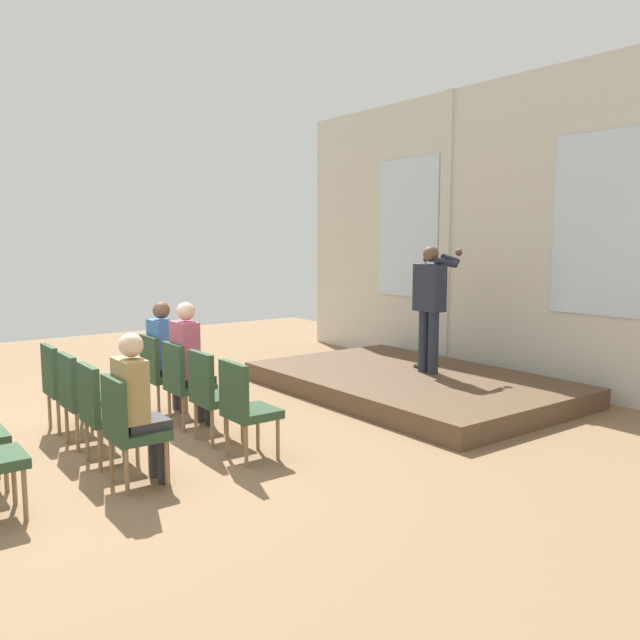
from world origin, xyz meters
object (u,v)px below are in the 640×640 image
(chair_r0_c3, at_px, (245,404))
(chair_r1_c0, at_px, (61,382))
(audience_r0_c0, at_px, (165,352))
(chair_r1_c1, at_px, (80,394))
(chair_r1_c3, at_px, (128,424))
(mic_stand, at_px, (424,344))
(chair_r0_c1, at_px, (183,379))
(chair_r1_c2, at_px, (102,408))
(chair_r0_c2, at_px, (211,391))
(speaker, at_px, (430,299))
(audience_r1_c3, at_px, (137,401))
(audience_r0_c1, at_px, (189,358))
(chair_r0_c0, at_px, (159,370))

(chair_r0_c3, xyz_separation_m, chair_r1_c0, (-1.99, -1.10, 0.00))
(audience_r0_c0, xyz_separation_m, chair_r0_c3, (1.99, -0.08, -0.20))
(chair_r1_c1, height_order, chair_r1_c3, same)
(chair_r0_c3, bearing_deg, mic_stand, 108.75)
(chair_r0_c1, xyz_separation_m, chair_r1_c3, (1.32, -1.10, 0.00))
(chair_r0_c3, distance_m, chair_r1_c2, 1.28)
(mic_stand, bearing_deg, chair_r1_c1, -91.23)
(chair_r0_c2, bearing_deg, speaker, 94.54)
(mic_stand, bearing_deg, audience_r1_c3, -75.18)
(chair_r1_c3, bearing_deg, audience_r0_c1, 138.29)
(speaker, height_order, chair_r1_c3, speaker)
(audience_r0_c1, distance_m, chair_r1_c1, 1.20)
(chair_r1_c1, xyz_separation_m, chair_r1_c2, (0.66, 0.00, 0.00))
(chair_r0_c1, distance_m, chair_r1_c3, 1.72)
(audience_r0_c0, distance_m, chair_r1_c3, 2.32)
(chair_r0_c1, bearing_deg, chair_r0_c3, 0.00)
(audience_r0_c0, xyz_separation_m, chair_r1_c1, (0.66, -1.18, -0.20))
(speaker, distance_m, chair_r1_c0, 4.68)
(audience_r1_c3, bearing_deg, mic_stand, 104.82)
(mic_stand, bearing_deg, speaker, -34.40)
(audience_r1_c3, bearing_deg, chair_r0_c2, 123.02)
(mic_stand, height_order, chair_r0_c0, mic_stand)
(chair_r0_c0, bearing_deg, chair_r1_c2, -39.76)
(chair_r1_c0, bearing_deg, chair_r1_c3, 0.00)
(audience_r0_c1, xyz_separation_m, chair_r1_c2, (0.66, -1.18, -0.23))
(chair_r0_c0, distance_m, audience_r0_c0, 0.22)
(audience_r0_c0, distance_m, chair_r1_c2, 1.79)
(speaker, distance_m, chair_r1_c1, 4.58)
(chair_r0_c2, relative_size, chair_r1_c3, 1.00)
(chair_r0_c1, distance_m, audience_r0_c1, 0.24)
(audience_r0_c1, bearing_deg, chair_r1_c0, -119.30)
(audience_r1_c3, bearing_deg, chair_r0_c3, 90.00)
(speaker, bearing_deg, audience_r0_c0, -107.60)
(chair_r1_c2, bearing_deg, chair_r1_c1, 180.00)
(speaker, xyz_separation_m, chair_r0_c1, (-0.39, -3.40, -0.71))
(chair_r0_c1, xyz_separation_m, chair_r0_c3, (1.32, 0.00, 0.00))
(chair_r1_c3, bearing_deg, chair_r0_c0, 150.99)
(chair_r1_c0, xyz_separation_m, chair_r1_c1, (0.66, 0.00, 0.00))
(chair_r1_c2, bearing_deg, audience_r0_c0, 138.24)
(mic_stand, xyz_separation_m, chair_r1_c0, (-0.76, -4.70, -0.06))
(chair_r0_c1, xyz_separation_m, chair_r1_c0, (-0.66, -1.10, 0.00))
(audience_r0_c0, bearing_deg, audience_r1_c3, -28.97)
(speaker, height_order, mic_stand, speaker)
(audience_r0_c0, distance_m, chair_r0_c2, 1.34)
(chair_r1_c0, height_order, chair_r1_c2, same)
(chair_r0_c2, height_order, chair_r1_c0, same)
(mic_stand, xyz_separation_m, audience_r0_c0, (-0.76, -3.52, 0.15))
(speaker, bearing_deg, chair_r0_c3, -74.68)
(chair_r0_c0, bearing_deg, audience_r0_c1, 6.76)
(chair_r1_c1, relative_size, chair_r1_c2, 1.00)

